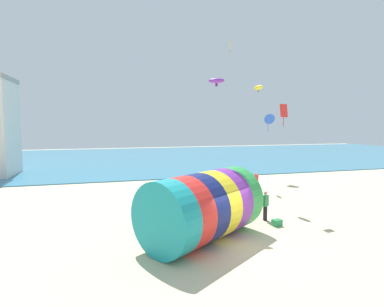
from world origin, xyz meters
TOP-DOWN VIEW (x-y plane):
  - ground_plane at (0.00, 0.00)m, footprint 120.00×120.00m
  - sea at (0.00, 37.36)m, footprint 120.00×40.00m
  - giant_inflatable_tube at (-1.15, 1.15)m, footprint 6.87×6.13m
  - kite_handler at (3.28, 3.08)m, footprint 0.42×0.36m
  - kite_purple_parafoil at (0.74, 4.67)m, footprint 1.03×0.73m
  - kite_yellow_diamond at (6.29, 16.38)m, footprint 0.33×0.59m
  - kite_red_diamond at (5.30, 4.66)m, footprint 0.60×0.26m
  - kite_blue_delta at (10.14, 15.32)m, footprint 1.37×1.60m
  - kite_yellow_parafoil at (5.09, 7.77)m, footprint 0.51×1.08m
  - bystander_near_water at (-2.91, 6.92)m, footprint 0.39×0.28m
  - bystander_mid_beach at (5.97, 9.58)m, footprint 0.41×0.33m
  - bystander_far_left at (6.00, 12.26)m, footprint 0.34×0.42m
  - cooler_box at (3.44, 2.01)m, footprint 0.58×0.45m

SIDE VIEW (x-z plane):
  - ground_plane at x=0.00m, z-range 0.00..0.00m
  - sea at x=0.00m, z-range 0.00..0.10m
  - cooler_box at x=3.44m, z-range 0.00..0.36m
  - bystander_far_left at x=6.00m, z-range 0.01..1.56m
  - bystander_near_water at x=-2.91m, z-range 0.01..1.65m
  - bystander_mid_beach at x=5.97m, z-range 0.02..1.75m
  - kite_handler at x=3.28m, z-range 0.03..1.78m
  - giant_inflatable_tube at x=-1.15m, z-range 0.00..3.33m
  - kite_blue_delta at x=10.14m, z-range 5.26..7.43m
  - kite_red_diamond at x=5.30m, z-range 5.77..7.20m
  - kite_purple_parafoil at x=0.74m, z-range 7.98..8.47m
  - kite_yellow_parafoil at x=5.09m, z-range 8.04..8.59m
  - kite_yellow_diamond at x=6.29m, z-range 12.74..14.33m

